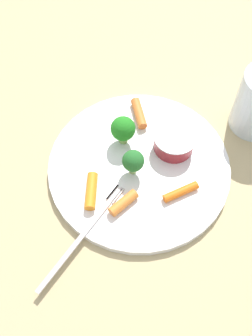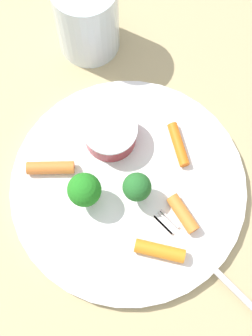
{
  "view_description": "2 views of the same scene",
  "coord_description": "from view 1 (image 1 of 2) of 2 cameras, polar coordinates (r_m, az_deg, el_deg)",
  "views": [
    {
      "loc": [
        0.18,
        -0.25,
        0.52
      ],
      "look_at": [
        -0.01,
        -0.02,
        0.02
      ],
      "focal_mm": 43.3,
      "sensor_mm": 36.0,
      "label": 1
    },
    {
      "loc": [
        -0.1,
        -0.12,
        0.53
      ],
      "look_at": [
        0.01,
        0.01,
        0.03
      ],
      "focal_mm": 50.76,
      "sensor_mm": 36.0,
      "label": 2
    }
  ],
  "objects": [
    {
      "name": "carrot_stick_0",
      "position": [
        0.57,
        7.89,
        -3.14
      ],
      "size": [
        0.03,
        0.05,
        0.01
      ],
      "primitive_type": "cylinder",
      "rotation": [
        1.57,
        0.0,
        5.85
      ],
      "color": "orange",
      "rests_on": "plate"
    },
    {
      "name": "sauce_cup",
      "position": [
        0.6,
        6.8,
        3.72
      ],
      "size": [
        0.06,
        0.06,
        0.03
      ],
      "color": "maroon",
      "rests_on": "plate"
    },
    {
      "name": "fork",
      "position": [
        0.55,
        -6.0,
        -9.26
      ],
      "size": [
        0.02,
        0.18,
        0.0
      ],
      "color": "#BFB5B4",
      "rests_on": "plate"
    },
    {
      "name": "carrot_stick_1",
      "position": [
        0.56,
        -0.37,
        -4.92
      ],
      "size": [
        0.02,
        0.05,
        0.01
      ],
      "primitive_type": "cylinder",
      "rotation": [
        1.57,
        0.0,
        3.01
      ],
      "color": "orange",
      "rests_on": "plate"
    },
    {
      "name": "plate",
      "position": [
        0.6,
        1.85,
        0.17
      ],
      "size": [
        0.27,
        0.27,
        0.01
      ],
      "primitive_type": "cylinder",
      "color": "white",
      "rests_on": "ground_plane"
    },
    {
      "name": "ground_plane",
      "position": [
        0.61,
        1.83,
        -0.12
      ],
      "size": [
        2.4,
        2.4,
        0.0
      ],
      "primitive_type": "plane",
      "color": "tan"
    },
    {
      "name": "carrot_stick_2",
      "position": [
        0.57,
        -4.92,
        -3.24
      ],
      "size": [
        0.04,
        0.05,
        0.02
      ],
      "primitive_type": "cylinder",
      "rotation": [
        1.57,
        0.0,
        0.66
      ],
      "color": "orange",
      "rests_on": "plate"
    },
    {
      "name": "broccoli_floret_0",
      "position": [
        0.6,
        -0.41,
        5.49
      ],
      "size": [
        0.04,
        0.04,
        0.05
      ],
      "color": "#80AA57",
      "rests_on": "plate"
    },
    {
      "name": "carrot_stick_3",
      "position": [
        0.64,
        1.83,
        7.7
      ],
      "size": [
        0.05,
        0.04,
        0.01
      ],
      "primitive_type": "cylinder",
      "rotation": [
        1.57,
        0.0,
        0.91
      ],
      "color": "orange",
      "rests_on": "plate"
    },
    {
      "name": "broccoli_floret_1",
      "position": [
        0.57,
        0.71,
        1.17
      ],
      "size": [
        0.03,
        0.03,
        0.04
      ],
      "color": "#83AE66",
      "rests_on": "plate"
    }
  ]
}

